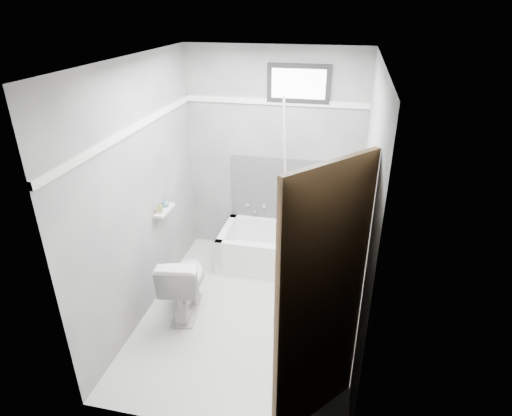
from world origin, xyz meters
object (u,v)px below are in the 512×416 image
(door, at_px, (361,343))
(soap_bottle_a, at_px, (160,208))
(bathtub, at_px, (286,250))
(office_chair, at_px, (329,220))
(toilet, at_px, (184,282))
(soap_bottle_b, at_px, (166,202))

(door, bearing_deg, soap_bottle_a, 141.90)
(bathtub, xyz_separation_m, office_chair, (0.46, 0.05, 0.42))
(door, bearing_deg, toilet, 143.06)
(door, bearing_deg, bathtub, 108.75)
(toilet, bearing_deg, soap_bottle_b, -62.92)
(toilet, xyz_separation_m, door, (1.60, -1.20, 0.66))
(door, distance_m, soap_bottle_b, 2.53)
(bathtub, relative_size, toilet, 2.19)
(soap_bottle_b, bearing_deg, soap_bottle_a, -90.00)
(office_chair, distance_m, toilet, 1.71)
(soap_bottle_b, bearing_deg, bathtub, 25.75)
(soap_bottle_a, xyz_separation_m, soap_bottle_b, (0.00, 0.14, -0.01))
(soap_bottle_a, relative_size, soap_bottle_b, 1.10)
(door, distance_m, soap_bottle_a, 2.44)
(toilet, relative_size, soap_bottle_b, 7.08)
(bathtub, distance_m, office_chair, 0.62)
(office_chair, relative_size, door, 0.51)
(office_chair, distance_m, soap_bottle_a, 1.83)
(office_chair, relative_size, soap_bottle_a, 9.51)
(soap_bottle_b, bearing_deg, office_chair, 20.68)
(bathtub, relative_size, soap_bottle_a, 14.06)
(soap_bottle_a, height_order, soap_bottle_b, soap_bottle_a)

